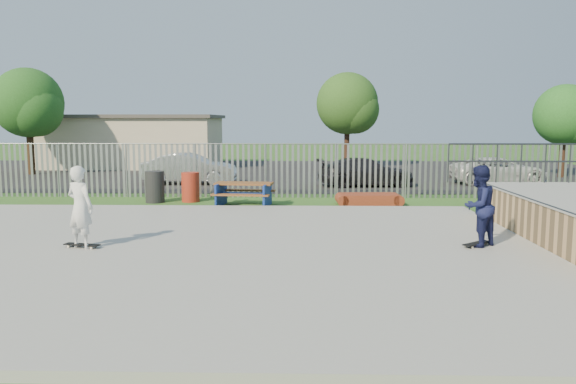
{
  "coord_description": "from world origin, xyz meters",
  "views": [
    {
      "loc": [
        2.35,
        -11.73,
        2.85
      ],
      "look_at": [
        2.01,
        2.0,
        1.1
      ],
      "focal_mm": 35.0,
      "sensor_mm": 36.0,
      "label": 1
    }
  ],
  "objects_px": {
    "trash_bin_red": "(190,187)",
    "car_white": "(499,171)",
    "trash_bin_grey": "(155,187)",
    "tree_mid": "(347,104)",
    "car_dark": "(366,172)",
    "tree_left": "(28,103)",
    "picnic_table": "(244,194)",
    "skater_navy": "(478,206)",
    "skater_white": "(80,207)",
    "tree_right": "(565,115)",
    "car_silver": "(190,169)",
    "funbox": "(369,199)"
  },
  "relations": [
    {
      "from": "tree_left",
      "to": "skater_navy",
      "type": "relative_size",
      "value": 3.18
    },
    {
      "from": "tree_mid",
      "to": "skater_white",
      "type": "height_order",
      "value": "tree_mid"
    },
    {
      "from": "car_white",
      "to": "skater_white",
      "type": "relative_size",
      "value": 2.43
    },
    {
      "from": "trash_bin_grey",
      "to": "car_silver",
      "type": "height_order",
      "value": "car_silver"
    },
    {
      "from": "trash_bin_red",
      "to": "car_white",
      "type": "xyz_separation_m",
      "value": [
        12.83,
        5.86,
        0.1
      ]
    },
    {
      "from": "trash_bin_grey",
      "to": "tree_mid",
      "type": "distance_m",
      "value": 17.21
    },
    {
      "from": "trash_bin_red",
      "to": "tree_left",
      "type": "xyz_separation_m",
      "value": [
        -10.44,
        9.81,
        3.25
      ]
    },
    {
      "from": "picnic_table",
      "to": "trash_bin_grey",
      "type": "distance_m",
      "value": 3.32
    },
    {
      "from": "skater_white",
      "to": "trash_bin_grey",
      "type": "bearing_deg",
      "value": -63.16
    },
    {
      "from": "funbox",
      "to": "car_silver",
      "type": "xyz_separation_m",
      "value": [
        -7.33,
        6.03,
        0.53
      ]
    },
    {
      "from": "picnic_table",
      "to": "tree_left",
      "type": "xyz_separation_m",
      "value": [
        -12.44,
        10.83,
        3.36
      ]
    },
    {
      "from": "car_white",
      "to": "tree_mid",
      "type": "relative_size",
      "value": 0.75
    },
    {
      "from": "trash_bin_red",
      "to": "tree_right",
      "type": "xyz_separation_m",
      "value": [
        17.02,
        8.92,
        2.61
      ]
    },
    {
      "from": "tree_left",
      "to": "skater_white",
      "type": "relative_size",
      "value": 3.18
    },
    {
      "from": "funbox",
      "to": "trash_bin_grey",
      "type": "distance_m",
      "value": 7.46
    },
    {
      "from": "car_white",
      "to": "tree_left",
      "type": "relative_size",
      "value": 0.76
    },
    {
      "from": "picnic_table",
      "to": "car_white",
      "type": "height_order",
      "value": "car_white"
    },
    {
      "from": "trash_bin_red",
      "to": "car_dark",
      "type": "height_order",
      "value": "car_dark"
    },
    {
      "from": "car_silver",
      "to": "tree_left",
      "type": "distance_m",
      "value": 10.76
    },
    {
      "from": "car_silver",
      "to": "car_white",
      "type": "distance_m",
      "value": 13.94
    },
    {
      "from": "trash_bin_grey",
      "to": "car_dark",
      "type": "xyz_separation_m",
      "value": [
        7.94,
        5.01,
        0.08
      ]
    },
    {
      "from": "car_white",
      "to": "tree_right",
      "type": "bearing_deg",
      "value": -56.05
    },
    {
      "from": "tree_right",
      "to": "skater_white",
      "type": "distance_m",
      "value": 24.59
    },
    {
      "from": "trash_bin_red",
      "to": "tree_mid",
      "type": "relative_size",
      "value": 0.18
    },
    {
      "from": "picnic_table",
      "to": "funbox",
      "type": "bearing_deg",
      "value": 11.82
    },
    {
      "from": "tree_mid",
      "to": "tree_right",
      "type": "height_order",
      "value": "tree_mid"
    },
    {
      "from": "car_dark",
      "to": "trash_bin_red",
      "type": "bearing_deg",
      "value": 119.4
    },
    {
      "from": "tree_mid",
      "to": "skater_navy",
      "type": "distance_m",
      "value": 22.5
    },
    {
      "from": "car_silver",
      "to": "tree_right",
      "type": "xyz_separation_m",
      "value": [
        18.12,
        3.49,
        2.41
      ]
    },
    {
      "from": "trash_bin_grey",
      "to": "car_white",
      "type": "xyz_separation_m",
      "value": [
        14.04,
        6.08,
        0.07
      ]
    },
    {
      "from": "car_dark",
      "to": "tree_left",
      "type": "bearing_deg",
      "value": 67.65
    },
    {
      "from": "car_white",
      "to": "skater_white",
      "type": "xyz_separation_m",
      "value": [
        -13.6,
        -13.78,
        0.41
      ]
    },
    {
      "from": "picnic_table",
      "to": "skater_navy",
      "type": "relative_size",
      "value": 1.17
    },
    {
      "from": "picnic_table",
      "to": "skater_white",
      "type": "xyz_separation_m",
      "value": [
        -2.78,
        -6.9,
        0.62
      ]
    },
    {
      "from": "funbox",
      "to": "skater_white",
      "type": "height_order",
      "value": "skater_white"
    },
    {
      "from": "car_dark",
      "to": "tree_mid",
      "type": "bearing_deg",
      "value": -5.69
    },
    {
      "from": "tree_right",
      "to": "skater_white",
      "type": "height_order",
      "value": "tree_right"
    },
    {
      "from": "trash_bin_red",
      "to": "car_dark",
      "type": "xyz_separation_m",
      "value": [
        6.73,
        4.79,
        0.11
      ]
    },
    {
      "from": "funbox",
      "to": "car_white",
      "type": "xyz_separation_m",
      "value": [
        6.6,
        6.46,
        0.43
      ]
    },
    {
      "from": "tree_left",
      "to": "skater_white",
      "type": "height_order",
      "value": "tree_left"
    },
    {
      "from": "picnic_table",
      "to": "car_dark",
      "type": "distance_m",
      "value": 7.49
    },
    {
      "from": "skater_white",
      "to": "car_dark",
      "type": "bearing_deg",
      "value": -96.97
    },
    {
      "from": "trash_bin_grey",
      "to": "car_dark",
      "type": "distance_m",
      "value": 9.39
    },
    {
      "from": "trash_bin_grey",
      "to": "trash_bin_red",
      "type": "bearing_deg",
      "value": 10.03
    },
    {
      "from": "trash_bin_red",
      "to": "car_dark",
      "type": "distance_m",
      "value": 8.26
    },
    {
      "from": "picnic_table",
      "to": "tree_left",
      "type": "distance_m",
      "value": 16.84
    },
    {
      "from": "trash_bin_red",
      "to": "trash_bin_grey",
      "type": "height_order",
      "value": "trash_bin_grey"
    },
    {
      "from": "trash_bin_grey",
      "to": "skater_white",
      "type": "bearing_deg",
      "value": -86.74
    },
    {
      "from": "funbox",
      "to": "trash_bin_red",
      "type": "height_order",
      "value": "trash_bin_red"
    },
    {
      "from": "funbox",
      "to": "skater_white",
      "type": "xyz_separation_m",
      "value": [
        -7.0,
        -7.32,
        0.84
      ]
    }
  ]
}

